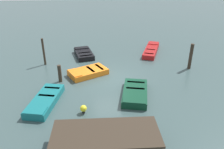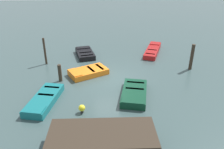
# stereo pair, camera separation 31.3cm
# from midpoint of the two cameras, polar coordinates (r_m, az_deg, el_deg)

# --- Properties ---
(ground_plane) EXTENTS (80.00, 80.00, 0.00)m
(ground_plane) POSITION_cam_midpoint_polar(r_m,az_deg,el_deg) (15.76, -0.57, -1.15)
(ground_plane) COLOR #384C4C
(dock_segment) EXTENTS (4.63, 2.19, 0.95)m
(dock_segment) POSITION_cam_midpoint_polar(r_m,az_deg,el_deg) (9.73, -2.55, -14.95)
(dock_segment) COLOR #33281E
(dock_segment) RESTS_ON ground_plane
(rowboat_teal) EXTENTS (1.97, 3.50, 0.46)m
(rowboat_teal) POSITION_cam_midpoint_polar(r_m,az_deg,el_deg) (13.55, -17.28, -6.34)
(rowboat_teal) COLOR #14666B
(rowboat_teal) RESTS_ON ground_plane
(rowboat_orange) EXTENTS (3.05, 2.51, 0.46)m
(rowboat_orange) POSITION_cam_midpoint_polar(r_m,az_deg,el_deg) (16.37, -6.70, 0.61)
(rowboat_orange) COLOR orange
(rowboat_orange) RESTS_ON ground_plane
(rowboat_dark_green) EXTENTS (2.12, 3.26, 0.46)m
(rowboat_dark_green) POSITION_cam_midpoint_polar(r_m,az_deg,el_deg) (13.73, 5.22, -4.68)
(rowboat_dark_green) COLOR #0C3823
(rowboat_dark_green) RESTS_ON ground_plane
(rowboat_black) EXTENTS (1.83, 2.83, 0.46)m
(rowboat_black) POSITION_cam_midpoint_polar(r_m,az_deg,el_deg) (19.86, -7.60, 5.26)
(rowboat_black) COLOR black
(rowboat_black) RESTS_ON ground_plane
(rowboat_red) EXTENTS (2.46, 3.95, 0.46)m
(rowboat_red) POSITION_cam_midpoint_polar(r_m,az_deg,el_deg) (20.82, 9.48, 6.12)
(rowboat_red) COLOR maroon
(rowboat_red) RESTS_ON ground_plane
(mooring_piling_near_left) EXTENTS (0.24, 0.24, 1.20)m
(mooring_piling_near_left) POSITION_cam_midpoint_polar(r_m,az_deg,el_deg) (15.60, -13.67, 0.24)
(mooring_piling_near_left) COLOR #33281E
(mooring_piling_near_left) RESTS_ON ground_plane
(mooring_piling_mid_right) EXTENTS (0.25, 0.25, 1.97)m
(mooring_piling_mid_right) POSITION_cam_midpoint_polar(r_m,az_deg,el_deg) (17.94, 18.86, 4.35)
(mooring_piling_mid_right) COLOR #33281E
(mooring_piling_mid_right) RESTS_ON ground_plane
(mooring_piling_far_left) EXTENTS (0.17, 0.17, 2.16)m
(mooring_piling_far_left) POSITION_cam_midpoint_polar(r_m,az_deg,el_deg) (18.48, -17.40, 5.51)
(mooring_piling_far_left) COLOR #33281E
(mooring_piling_far_left) RESTS_ON ground_plane
(marker_buoy) EXTENTS (0.36, 0.36, 0.48)m
(marker_buoy) POSITION_cam_midpoint_polar(r_m,az_deg,el_deg) (12.27, -7.99, -8.58)
(marker_buoy) COLOR #262626
(marker_buoy) RESTS_ON ground_plane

